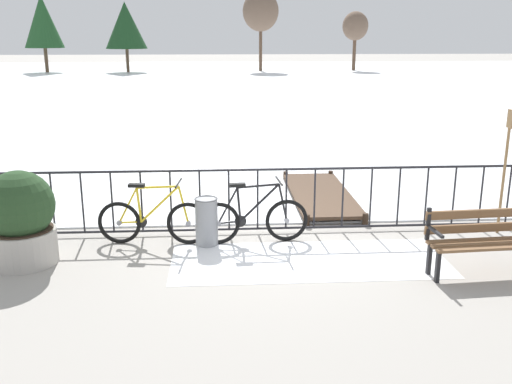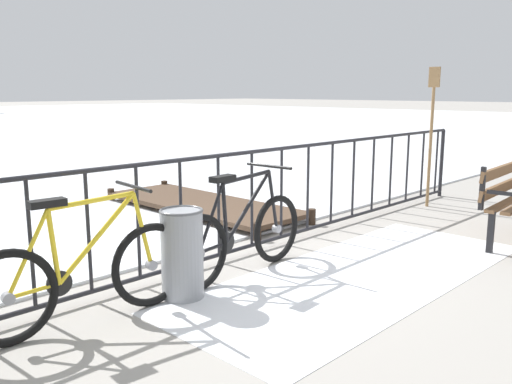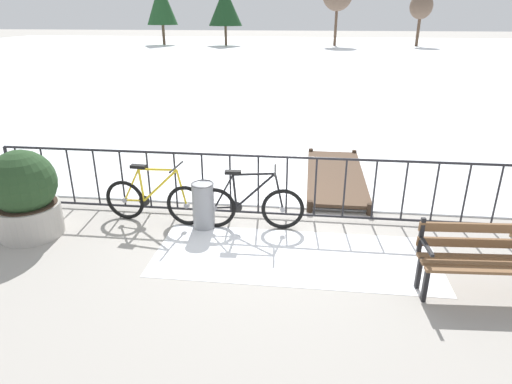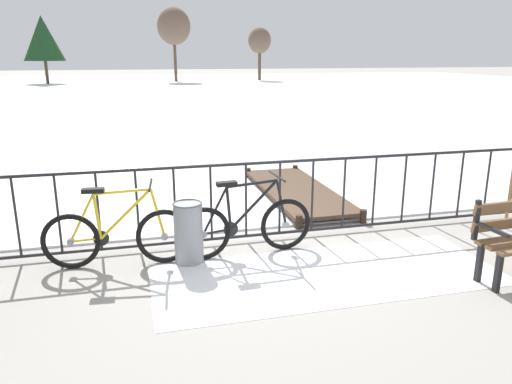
% 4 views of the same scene
% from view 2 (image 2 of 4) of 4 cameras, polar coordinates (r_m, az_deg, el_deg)
% --- Properties ---
extents(ground_plane, '(160.00, 160.00, 0.00)m').
position_cam_2_polar(ground_plane, '(5.47, -2.12, -6.93)').
color(ground_plane, '#9E9991').
extents(snow_patch, '(3.88, 1.51, 0.01)m').
position_cam_2_polar(snow_patch, '(5.06, 11.00, -8.59)').
color(snow_patch, white).
rests_on(snow_patch, ground).
extents(railing_fence, '(9.06, 0.06, 1.07)m').
position_cam_2_polar(railing_fence, '(5.33, -2.16, -1.18)').
color(railing_fence, '#232328').
rests_on(railing_fence, ground).
extents(bicycle_near_railing, '(1.71, 0.52, 0.97)m').
position_cam_2_polar(bicycle_near_railing, '(4.05, -17.61, -8.37)').
color(bicycle_near_railing, black).
rests_on(bicycle_near_railing, ground).
extents(bicycle_second, '(1.71, 0.52, 0.97)m').
position_cam_2_polar(bicycle_second, '(4.86, -1.62, -4.66)').
color(bicycle_second, black).
rests_on(bicycle_second, ground).
extents(trash_bin, '(0.35, 0.35, 0.73)m').
position_cam_2_polar(trash_bin, '(4.39, -7.80, -6.40)').
color(trash_bin, gray).
rests_on(trash_bin, ground).
extents(oar_upright, '(0.04, 0.16, 1.98)m').
position_cam_2_polar(oar_upright, '(8.08, 18.05, 6.47)').
color(oar_upright, '#937047').
rests_on(oar_upright, ground).
extents(wooden_dock, '(1.10, 3.17, 0.20)m').
position_cam_2_polar(wooden_dock, '(7.48, -5.74, -1.23)').
color(wooden_dock, '#4C3828').
rests_on(wooden_dock, ground).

